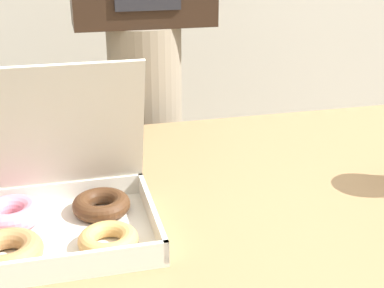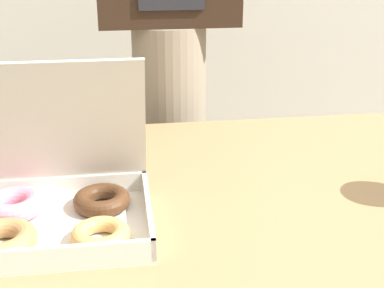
% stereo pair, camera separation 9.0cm
% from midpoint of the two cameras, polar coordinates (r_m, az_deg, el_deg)
% --- Properties ---
extents(donut_box, '(0.31, 0.25, 0.27)m').
position_cam_midpoint_polar(donut_box, '(0.90, -17.54, -6.77)').
color(donut_box, silver).
rests_on(donut_box, table).
extents(person_customer, '(0.37, 0.21, 1.82)m').
position_cam_midpoint_polar(person_customer, '(1.49, -7.01, 12.95)').
color(person_customer, gray).
rests_on(person_customer, ground_plane).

